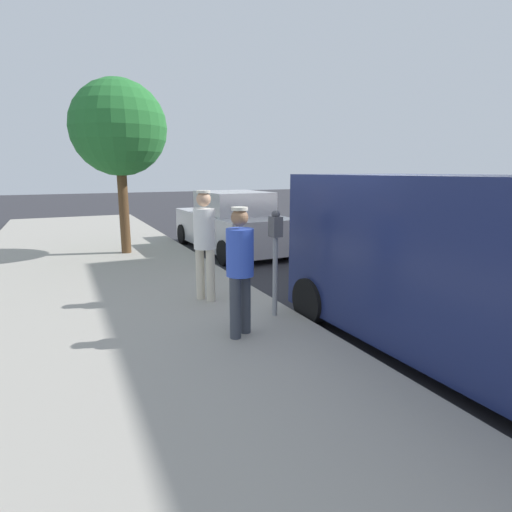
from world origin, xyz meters
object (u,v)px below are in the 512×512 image
parked_van (491,269)px  parked_sedan_behind (231,224)px  parking_meter_near (275,245)px  pedestrian_in_blue (240,264)px  pedestrian_in_white (204,238)px  street_tree (119,129)px

parked_van → parked_sedan_behind: size_ratio=1.18×
parking_meter_near → pedestrian_in_blue: 0.88m
pedestrian_in_white → street_tree: street_tree is taller
parking_meter_near → street_tree: bearing=-77.9°
pedestrian_in_white → parked_sedan_behind: size_ratio=0.39×
pedestrian_in_white → parked_van: 3.95m
parked_van → street_tree: (2.73, -7.95, 2.04)m
pedestrian_in_blue → parked_van: parked_van is taller
parking_meter_near → pedestrian_in_white: 1.31m
parked_sedan_behind → pedestrian_in_white: bearing=63.3°
parking_meter_near → parked_sedan_behind: 5.82m
pedestrian_in_white → pedestrian_in_blue: size_ratio=1.08×
parked_sedan_behind → parking_meter_near: bearing=74.2°
pedestrian_in_white → pedestrian_in_blue: pedestrian_in_white is taller
street_tree → parked_sedan_behind: bearing=176.1°
parked_van → street_tree: size_ratio=1.24×
pedestrian_in_white → street_tree: 5.11m
parking_meter_near → parked_sedan_behind: (-1.58, -5.59, -0.43)m
parked_sedan_behind → street_tree: bearing=-3.9°
pedestrian_in_blue → parked_sedan_behind: bearing=-110.9°
parked_sedan_behind → street_tree: 3.73m
parked_van → street_tree: bearing=-71.0°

